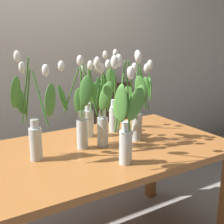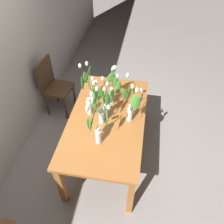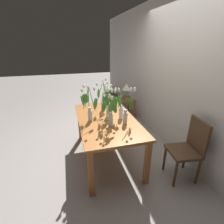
{
  "view_description": "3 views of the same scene",
  "coord_description": "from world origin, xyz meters",
  "px_view_note": "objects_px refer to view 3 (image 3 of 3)",
  "views": [
    {
      "loc": [
        -0.78,
        -1.45,
        1.39
      ],
      "look_at": [
        0.07,
        -0.04,
        0.96
      ],
      "focal_mm": 46.59,
      "sensor_mm": 36.0,
      "label": 1
    },
    {
      "loc": [
        -1.84,
        -0.38,
        2.7
      ],
      "look_at": [
        -0.03,
        -0.07,
        0.88
      ],
      "focal_mm": 36.24,
      "sensor_mm": 36.0,
      "label": 2
    },
    {
      "loc": [
        2.39,
        -0.57,
        1.88
      ],
      "look_at": [
        0.07,
        0.07,
        0.88
      ],
      "focal_mm": 26.69,
      "sensor_mm": 36.0,
      "label": 3
    }
  ],
  "objects_px": {
    "tulip_vase_0": "(109,109)",
    "dining_table": "(107,124)",
    "side_table": "(125,103)",
    "pillar_candle": "(121,96)",
    "tulip_vase_1": "(103,99)",
    "tulip_vase_4": "(127,112)",
    "dining_chair": "(189,147)",
    "tulip_vase_6": "(89,107)",
    "tulip_vase_5": "(108,104)",
    "tulip_vase_3": "(110,112)",
    "table_lamp": "(126,87)",
    "tulip_vase_2": "(119,107)"
  },
  "relations": [
    {
      "from": "tulip_vase_3",
      "to": "tulip_vase_5",
      "type": "relative_size",
      "value": 1.04
    },
    {
      "from": "tulip_vase_0",
      "to": "dining_table",
      "type": "bearing_deg",
      "value": -156.29
    },
    {
      "from": "tulip_vase_2",
      "to": "tulip_vase_4",
      "type": "height_order",
      "value": "tulip_vase_4"
    },
    {
      "from": "tulip_vase_0",
      "to": "tulip_vase_1",
      "type": "bearing_deg",
      "value": 178.72
    },
    {
      "from": "tulip_vase_0",
      "to": "tulip_vase_2",
      "type": "height_order",
      "value": "tulip_vase_2"
    },
    {
      "from": "tulip_vase_4",
      "to": "tulip_vase_6",
      "type": "relative_size",
      "value": 0.99
    },
    {
      "from": "tulip_vase_4",
      "to": "tulip_vase_5",
      "type": "relative_size",
      "value": 1.02
    },
    {
      "from": "tulip_vase_4",
      "to": "tulip_vase_6",
      "type": "height_order",
      "value": "tulip_vase_6"
    },
    {
      "from": "tulip_vase_6",
      "to": "side_table",
      "type": "xyz_separation_m",
      "value": [
        -1.46,
        1.12,
        -0.55
      ]
    },
    {
      "from": "tulip_vase_0",
      "to": "side_table",
      "type": "relative_size",
      "value": 0.95
    },
    {
      "from": "tulip_vase_5",
      "to": "pillar_candle",
      "type": "bearing_deg",
      "value": 153.83
    },
    {
      "from": "tulip_vase_5",
      "to": "pillar_candle",
      "type": "distance_m",
      "value": 1.7
    },
    {
      "from": "dining_table",
      "to": "tulip_vase_2",
      "type": "relative_size",
      "value": 3.06
    },
    {
      "from": "tulip_vase_3",
      "to": "tulip_vase_6",
      "type": "height_order",
      "value": "same"
    },
    {
      "from": "tulip_vase_1",
      "to": "side_table",
      "type": "height_order",
      "value": "tulip_vase_1"
    },
    {
      "from": "dining_table",
      "to": "table_lamp",
      "type": "relative_size",
      "value": 4.02
    },
    {
      "from": "dining_table",
      "to": "tulip_vase_2",
      "type": "distance_m",
      "value": 0.36
    },
    {
      "from": "tulip_vase_2",
      "to": "tulip_vase_4",
      "type": "bearing_deg",
      "value": 19.04
    },
    {
      "from": "side_table",
      "to": "pillar_candle",
      "type": "distance_m",
      "value": 0.2
    },
    {
      "from": "tulip_vase_6",
      "to": "table_lamp",
      "type": "height_order",
      "value": "tulip_vase_6"
    },
    {
      "from": "tulip_vase_3",
      "to": "dining_table",
      "type": "bearing_deg",
      "value": 175.24
    },
    {
      "from": "tulip_vase_3",
      "to": "tulip_vase_6",
      "type": "bearing_deg",
      "value": -137.2
    },
    {
      "from": "dining_chair",
      "to": "table_lamp",
      "type": "relative_size",
      "value": 2.34
    },
    {
      "from": "tulip_vase_6",
      "to": "side_table",
      "type": "distance_m",
      "value": 1.93
    },
    {
      "from": "tulip_vase_3",
      "to": "side_table",
      "type": "relative_size",
      "value": 1.05
    },
    {
      "from": "tulip_vase_1",
      "to": "tulip_vase_6",
      "type": "xyz_separation_m",
      "value": [
        0.39,
        -0.31,
        0.02
      ]
    },
    {
      "from": "dining_table",
      "to": "tulip_vase_2",
      "type": "xyz_separation_m",
      "value": [
        0.06,
        0.19,
        0.29
      ]
    },
    {
      "from": "tulip_vase_2",
      "to": "tulip_vase_3",
      "type": "relative_size",
      "value": 0.9
    },
    {
      "from": "dining_chair",
      "to": "pillar_candle",
      "type": "xyz_separation_m",
      "value": [
        -2.34,
        -0.23,
        0.06
      ]
    },
    {
      "from": "tulip_vase_1",
      "to": "dining_chair",
      "type": "xyz_separation_m",
      "value": [
        1.15,
        0.98,
        -0.43
      ]
    },
    {
      "from": "dining_table",
      "to": "tulip_vase_1",
      "type": "bearing_deg",
      "value": 175.38
    },
    {
      "from": "tulip_vase_3",
      "to": "tulip_vase_4",
      "type": "xyz_separation_m",
      "value": [
        -0.03,
        0.28,
        -0.04
      ]
    },
    {
      "from": "tulip_vase_3",
      "to": "tulip_vase_2",
      "type": "bearing_deg",
      "value": 136.08
    },
    {
      "from": "tulip_vase_2",
      "to": "dining_chair",
      "type": "relative_size",
      "value": 0.56
    },
    {
      "from": "pillar_candle",
      "to": "tulip_vase_3",
      "type": "bearing_deg",
      "value": -23.41
    },
    {
      "from": "tulip_vase_1",
      "to": "table_lamp",
      "type": "xyz_separation_m",
      "value": [
        -1.08,
        0.83,
        -0.1
      ]
    },
    {
      "from": "tulip_vase_1",
      "to": "tulip_vase_5",
      "type": "xyz_separation_m",
      "value": [
        0.3,
        0.02,
        0.01
      ]
    },
    {
      "from": "side_table",
      "to": "table_lamp",
      "type": "xyz_separation_m",
      "value": [
        0.0,
        0.02,
        0.42
      ]
    },
    {
      "from": "tulip_vase_2",
      "to": "tulip_vase_6",
      "type": "distance_m",
      "value": 0.48
    },
    {
      "from": "tulip_vase_4",
      "to": "table_lamp",
      "type": "relative_size",
      "value": 1.43
    },
    {
      "from": "tulip_vase_1",
      "to": "tulip_vase_5",
      "type": "relative_size",
      "value": 1.05
    },
    {
      "from": "dining_chair",
      "to": "side_table",
      "type": "distance_m",
      "value": 2.24
    },
    {
      "from": "tulip_vase_4",
      "to": "dining_chair",
      "type": "distance_m",
      "value": 1.0
    },
    {
      "from": "tulip_vase_0",
      "to": "tulip_vase_1",
      "type": "relative_size",
      "value": 0.89
    },
    {
      "from": "table_lamp",
      "to": "tulip_vase_3",
      "type": "bearing_deg",
      "value": -26.95
    },
    {
      "from": "tulip_vase_4",
      "to": "tulip_vase_5",
      "type": "distance_m",
      "value": 0.4
    },
    {
      "from": "tulip_vase_6",
      "to": "tulip_vase_1",
      "type": "bearing_deg",
      "value": 140.86
    },
    {
      "from": "tulip_vase_0",
      "to": "dining_chair",
      "type": "height_order",
      "value": "tulip_vase_0"
    },
    {
      "from": "tulip_vase_1",
      "to": "tulip_vase_4",
      "type": "relative_size",
      "value": 1.02
    },
    {
      "from": "side_table",
      "to": "pillar_candle",
      "type": "bearing_deg",
      "value": -152.53
    }
  ]
}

